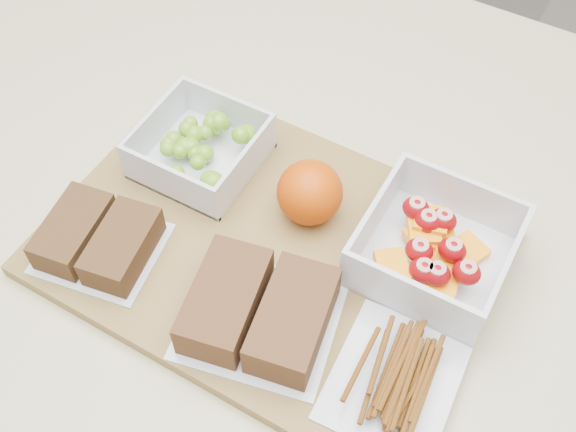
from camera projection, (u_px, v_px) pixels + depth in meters
name	position (u px, v px, depth m)	size (l,w,h in m)	color
counter	(283.00, 403.00, 1.09)	(1.20, 0.90, 0.90)	beige
cutting_board	(270.00, 250.00, 0.71)	(0.42, 0.30, 0.02)	olive
grape_container	(202.00, 148.00, 0.75)	(0.12, 0.12, 0.05)	silver
fruit_container	(434.00, 250.00, 0.67)	(0.13, 0.13, 0.06)	silver
orange	(310.00, 193.00, 0.70)	(0.07, 0.07, 0.07)	#CC4604
sandwich_bag_left	(98.00, 239.00, 0.69)	(0.13, 0.12, 0.03)	silver
sandwich_bag_center	(259.00, 311.00, 0.64)	(0.16, 0.15, 0.04)	silver
pretzel_bag	(396.00, 374.00, 0.61)	(0.11, 0.13, 0.03)	silver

